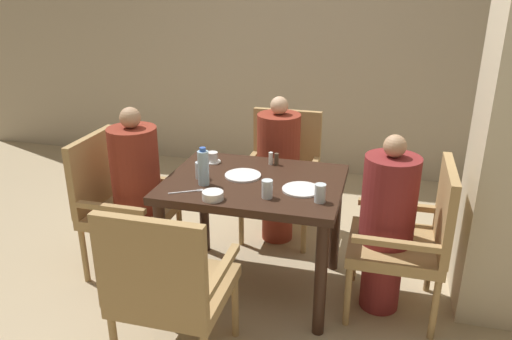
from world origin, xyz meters
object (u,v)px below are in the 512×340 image
object	(u,v)px
glass_tall_mid	(200,170)
chair_left_side	(118,199)
chair_far_side	(282,169)
teacup_with_saucer	(212,158)
glass_tall_near	(267,189)
glass_tall_far	(320,193)
water_bottle	(203,167)
bowl_small	(213,195)
diner_in_far_chair	(278,169)
chair_right_side	(412,235)
diner_in_left_chair	(137,190)
plate_main_right	(301,189)
diner_in_right_chair	(387,223)
chair_near_corner	(168,284)
plate_main_left	(243,175)

from	to	relation	value
glass_tall_mid	chair_left_side	bearing A→B (deg)	174.68
chair_far_side	teacup_with_saucer	bearing A→B (deg)	-120.16
glass_tall_near	glass_tall_far	distance (m)	0.30
water_bottle	bowl_small	bearing A→B (deg)	-56.65
bowl_small	water_bottle	world-z (taller)	water_bottle
diner_in_far_chair	chair_right_side	xyz separation A→B (m)	(0.96, -0.69, -0.06)
diner_in_left_chair	plate_main_right	distance (m)	1.14
chair_right_side	diner_in_right_chair	distance (m)	0.16
diner_in_far_chair	glass_tall_mid	size ratio (longest dim) A/B	10.75
chair_far_side	chair_near_corner	xyz separation A→B (m)	(-0.22, -1.68, 0.00)
water_bottle	glass_tall_far	xyz separation A→B (m)	(0.71, -0.07, -0.06)
chair_right_side	glass_tall_mid	size ratio (longest dim) A/B	9.08
water_bottle	glass_tall_near	distance (m)	0.43
chair_right_side	bowl_small	world-z (taller)	chair_right_side
chair_left_side	diner_in_left_chair	bearing A→B (deg)	0.00
chair_left_side	teacup_with_saucer	distance (m)	0.71
teacup_with_saucer	plate_main_left	bearing A→B (deg)	-35.05
diner_in_right_chair	bowl_small	world-z (taller)	diner_in_right_chair
chair_right_side	glass_tall_near	xyz separation A→B (m)	(-0.82, -0.23, 0.30)
chair_right_side	plate_main_left	xyz separation A→B (m)	(-1.05, 0.04, 0.25)
water_bottle	glass_tall_far	size ratio (longest dim) A/B	2.21
diner_in_left_chair	diner_in_right_chair	distance (m)	1.63
chair_far_side	plate_main_left	xyz separation A→B (m)	(-0.08, -0.80, 0.25)
diner_in_left_chair	diner_in_far_chair	size ratio (longest dim) A/B	1.03
chair_left_side	diner_in_far_chair	size ratio (longest dim) A/B	0.85
diner_in_left_chair	diner_in_far_chair	world-z (taller)	diner_in_left_chair
teacup_with_saucer	glass_tall_mid	world-z (taller)	glass_tall_mid
teacup_with_saucer	bowl_small	bearing A→B (deg)	-70.15
chair_far_side	bowl_small	world-z (taller)	chair_far_side
chair_left_side	glass_tall_near	size ratio (longest dim) A/B	9.08
bowl_small	water_bottle	size ratio (longest dim) A/B	0.52
chair_far_side	plate_main_right	distance (m)	1.00
plate_main_left	chair_near_corner	bearing A→B (deg)	-98.56
diner_in_left_chair	bowl_small	bearing A→B (deg)	-26.81
water_bottle	chair_left_side	bearing A→B (deg)	168.03
diner_in_left_chair	diner_in_right_chair	world-z (taller)	diner_in_left_chair
diner_in_right_chair	teacup_with_saucer	bearing A→B (deg)	168.94
chair_right_side	chair_near_corner	bearing A→B (deg)	-144.60
chair_near_corner	chair_left_side	bearing A→B (deg)	131.66
water_bottle	glass_tall_near	bearing A→B (deg)	-11.89
chair_right_side	teacup_with_saucer	distance (m)	1.37
chair_right_side	teacup_with_saucer	world-z (taller)	chair_right_side
chair_far_side	bowl_small	size ratio (longest dim) A/B	7.97
diner_in_far_chair	teacup_with_saucer	size ratio (longest dim) A/B	10.34
chair_right_side	chair_near_corner	xyz separation A→B (m)	(-1.18, -0.84, 0.00)
plate_main_right	glass_tall_mid	world-z (taller)	glass_tall_mid
plate_main_left	bowl_small	world-z (taller)	bowl_small
chair_left_side	chair_far_side	distance (m)	1.28
diner_in_left_chair	chair_right_side	distance (m)	1.78
plate_main_right	glass_tall_far	xyz separation A→B (m)	(0.13, -0.13, 0.05)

